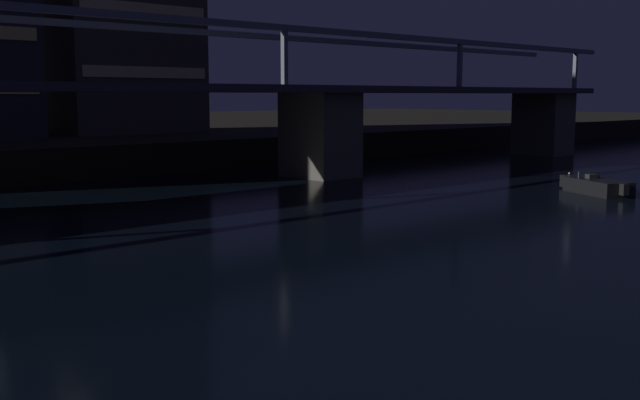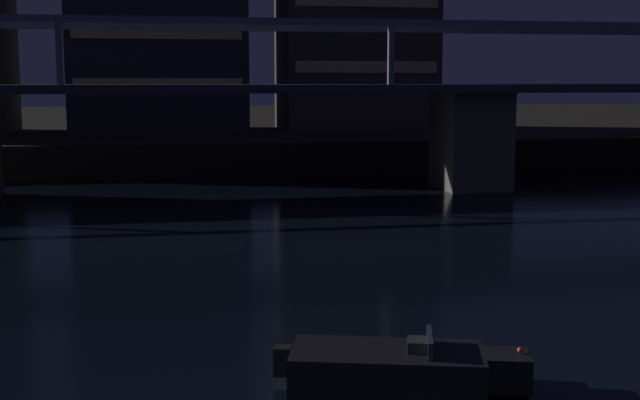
{
  "view_description": "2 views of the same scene",
  "coord_description": "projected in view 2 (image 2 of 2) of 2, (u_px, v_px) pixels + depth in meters",
  "views": [
    {
      "loc": [
        -20.9,
        0.48,
        5.38
      ],
      "look_at": [
        -1.26,
        21.19,
        1.47
      ],
      "focal_mm": 43.03,
      "sensor_mm": 36.0,
      "label": 1
    },
    {
      "loc": [
        -3.54,
        -9.93,
        6.26
      ],
      "look_at": [
        2.12,
        20.8,
        1.88
      ],
      "focal_mm": 48.29,
      "sensor_mm": 36.0,
      "label": 2
    }
  ],
  "objects": [
    {
      "name": "far_riverbank",
      "position": [
        195.0,
        127.0,
        94.03
      ],
      "size": [
        240.0,
        80.0,
        2.2
      ],
      "primitive_type": "cube",
      "color": "black",
      "rests_on": "ground"
    },
    {
      "name": "river_bridge",
      "position": [
        227.0,
        117.0,
        46.84
      ],
      "size": [
        89.89,
        6.4,
        9.38
      ],
      "color": "#605B51",
      "rests_on": "ground"
    },
    {
      "name": "tower_west_tall",
      "position": [
        157.0,
        10.0,
        66.78
      ],
      "size": [
        13.17,
        10.82,
        19.14
      ],
      "color": "#282833",
      "rests_on": "far_riverbank"
    },
    {
      "name": "speedboat_near_right",
      "position": [
        398.0,
        368.0,
        17.54
      ],
      "size": [
        5.18,
        2.81,
        1.16
      ],
      "color": "black",
      "rests_on": "ground"
    }
  ]
}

